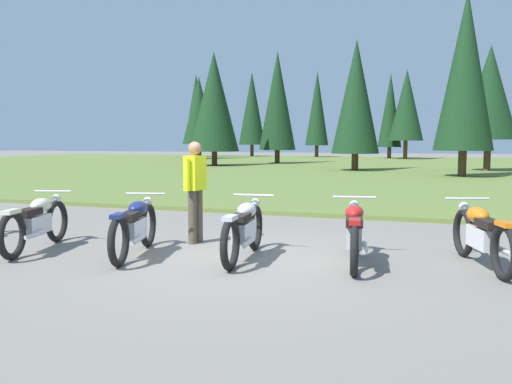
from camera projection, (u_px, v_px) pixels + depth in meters
The scene contains 9 objects.
ground_plane at pixel (242, 258), 7.87m from camera, with size 140.00×140.00×0.00m, color slate.
grass_moorland at pixel (400, 168), 32.63m from camera, with size 80.00×44.00×0.10m, color #5B7033.
forest_treeline at pixel (382, 100), 39.34m from camera, with size 44.14×30.19×8.81m.
motorcycle_cream at pixel (37, 222), 8.37m from camera, with size 0.77×2.06×0.88m.
motorcycle_navy at pixel (135, 226), 7.96m from camera, with size 0.78×2.06×0.88m.
motorcycle_silver at pixel (244, 229), 7.74m from camera, with size 0.62×2.10×0.88m.
motorcycle_red at pixel (354, 232), 7.43m from camera, with size 0.68×2.09×0.88m.
motorcycle_orange at pixel (482, 235), 7.23m from camera, with size 0.85×2.03×0.88m.
rider_checking_bike at pixel (195, 186), 8.92m from camera, with size 0.26×0.55×1.67m.
Camera 1 is at (2.78, -7.24, 1.68)m, focal length 38.24 mm.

